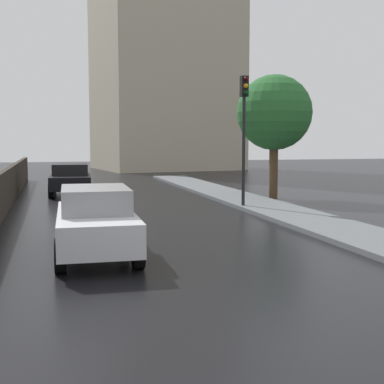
{
  "coord_description": "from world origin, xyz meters",
  "views": [
    {
      "loc": [
        -2.62,
        -5.55,
        2.55
      ],
      "look_at": [
        0.62,
        6.74,
        1.31
      ],
      "focal_mm": 49.41,
      "sensor_mm": 36.0,
      "label": 1
    }
  ],
  "objects_px": {
    "traffic_light": "(244,117)",
    "street_tree_near": "(274,113)",
    "car_white_near_kerb": "(96,220)",
    "car_black_far_ahead": "(70,179)"
  },
  "relations": [
    {
      "from": "car_black_far_ahead",
      "to": "traffic_light",
      "type": "distance_m",
      "value": 9.63
    },
    {
      "from": "street_tree_near",
      "to": "car_white_near_kerb",
      "type": "bearing_deg",
      "value": -130.88
    },
    {
      "from": "traffic_light",
      "to": "street_tree_near",
      "type": "relative_size",
      "value": 0.88
    },
    {
      "from": "car_white_near_kerb",
      "to": "street_tree_near",
      "type": "bearing_deg",
      "value": -129.42
    },
    {
      "from": "car_white_near_kerb",
      "to": "car_black_far_ahead",
      "type": "bearing_deg",
      "value": -88.09
    },
    {
      "from": "car_white_near_kerb",
      "to": "street_tree_near",
      "type": "xyz_separation_m",
      "value": [
        8.5,
        9.82,
        2.95
      ]
    },
    {
      "from": "traffic_light",
      "to": "street_tree_near",
      "type": "distance_m",
      "value": 4.01
    },
    {
      "from": "car_white_near_kerb",
      "to": "street_tree_near",
      "type": "relative_size",
      "value": 0.8
    },
    {
      "from": "traffic_light",
      "to": "street_tree_near",
      "type": "xyz_separation_m",
      "value": [
        2.54,
        3.09,
        0.33
      ]
    },
    {
      "from": "car_black_far_ahead",
      "to": "traffic_light",
      "type": "bearing_deg",
      "value": 133.41
    }
  ]
}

